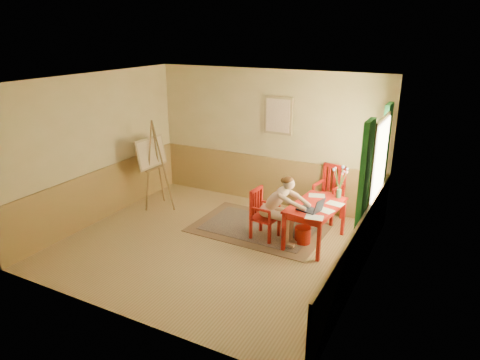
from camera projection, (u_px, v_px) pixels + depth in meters
The scene contains 14 objects.
room at pixel (211, 167), 7.03m from camera, with size 5.04×4.54×2.84m.
wainscot at pixel (234, 202), 8.00m from camera, with size 5.00×4.50×1.00m.
window at pixel (375, 173), 6.92m from camera, with size 0.12×2.01×2.20m.
wall_portrait at pixel (278, 116), 8.60m from camera, with size 0.60×0.05×0.76m.
rug at pixel (259, 228), 8.09m from camera, with size 2.43×1.65×0.02m.
table at pixel (316, 209), 7.34m from camera, with size 0.83×1.26×0.72m.
chair_left at pixel (263, 214), 7.59m from camera, with size 0.45×0.44×0.91m.
chair_back at pixel (329, 193), 8.33m from camera, with size 0.55×0.57×1.07m.
figure at pixel (279, 206), 7.36m from camera, with size 0.93×0.43×1.24m.
laptop at pixel (312, 209), 7.02m from camera, with size 0.47×0.35×0.25m.
papers at pixel (323, 206), 7.23m from camera, with size 0.72×1.19×0.00m.
vase at pixel (340, 183), 7.54m from camera, with size 0.28×0.27×0.57m.
wastebasket at pixel (303, 235), 7.48m from camera, with size 0.28×0.28×0.30m, color #B51E10.
easel at pixel (153, 156), 8.76m from camera, with size 0.62×0.81×1.84m.
Camera 1 is at (3.52, -5.73, 3.54)m, focal length 32.28 mm.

